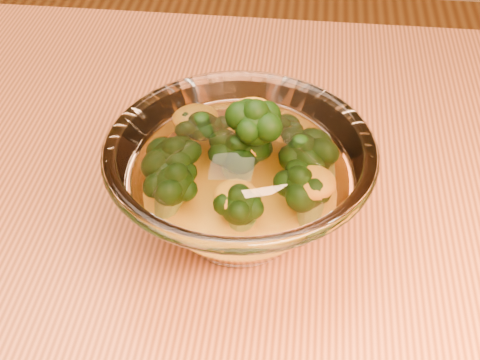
% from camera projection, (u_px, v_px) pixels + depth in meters
% --- Properties ---
extents(glass_bowl, '(0.20, 0.20, 0.09)m').
position_uv_depth(glass_bowl, '(240.00, 184.00, 0.49)').
color(glass_bowl, white).
rests_on(glass_bowl, table).
extents(cheese_sauce, '(0.10, 0.10, 0.03)m').
position_uv_depth(cheese_sauce, '(240.00, 202.00, 0.50)').
color(cheese_sauce, '#FFA015').
rests_on(cheese_sauce, glass_bowl).
extents(broccoli_heap, '(0.14, 0.11, 0.08)m').
position_uv_depth(broccoli_heap, '(242.00, 162.00, 0.49)').
color(broccoli_heap, black).
rests_on(broccoli_heap, cheese_sauce).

